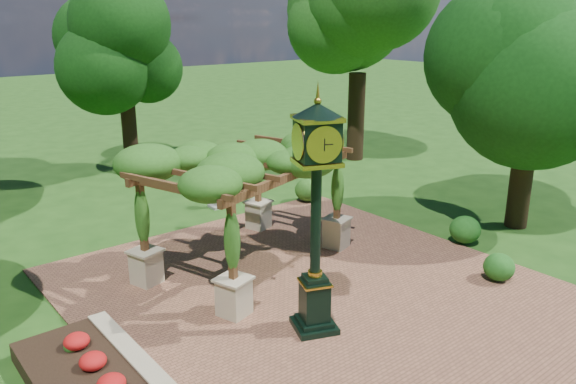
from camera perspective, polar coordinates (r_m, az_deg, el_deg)
ground at (r=12.40m, az=7.48°, el=-12.46°), size 120.00×120.00×0.00m
brick_plaza at (r=13.01m, az=4.24°, el=-10.76°), size 10.00×12.00×0.04m
border_wall at (r=10.34m, az=-13.60°, el=-18.20°), size 0.35×5.00×0.40m
pedestal_clock at (r=10.68m, az=2.89°, el=-0.75°), size 1.21×1.21×4.71m
pergola at (r=13.81m, az=-4.25°, el=2.80°), size 5.90×4.60×3.26m
sundial at (r=18.99m, az=-7.22°, el=-0.43°), size 0.52×0.52×0.90m
shrub_front at (r=14.57m, az=20.64°, el=-7.14°), size 0.91×0.91×0.67m
shrub_mid at (r=16.58m, az=17.55°, el=-3.66°), size 1.03×1.03×0.77m
shrub_back at (r=19.40m, az=2.01°, el=0.23°), size 1.12×1.12×0.80m
tree_north at (r=24.12m, az=-16.44°, el=13.69°), size 3.54×3.54×7.16m
tree_east_far at (r=24.98m, az=7.35°, el=18.72°), size 4.85×4.85×9.93m
tree_east_near at (r=17.67m, az=23.96°, el=12.52°), size 4.57×4.57×7.42m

